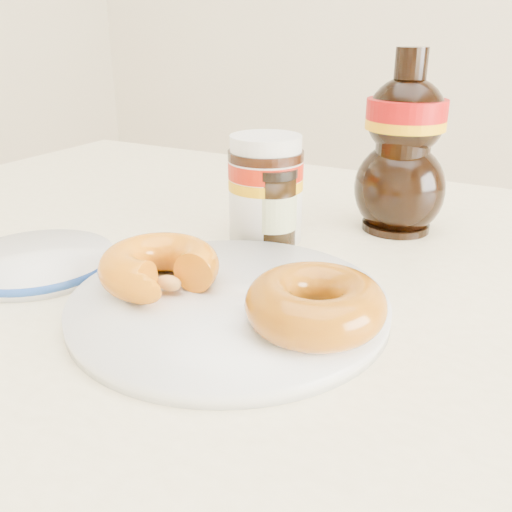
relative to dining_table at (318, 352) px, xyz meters
The scene contains 8 objects.
dining_table is the anchor object (origin of this frame).
plate 0.14m from the dining_table, 115.19° to the right, with size 0.28×0.28×0.01m.
donut_bitten 0.20m from the dining_table, 136.10° to the right, with size 0.11×0.11×0.04m, color orange.
donut_whole 0.17m from the dining_table, 70.30° to the right, with size 0.11×0.11×0.04m, color #8E5309.
nutella_jar 0.20m from the dining_table, 143.11° to the left, with size 0.09×0.09×0.12m.
syrup_bottle 0.27m from the dining_table, 83.45° to the left, with size 0.11×0.09×0.21m, color black, non-canonical shape.
dark_jar 0.17m from the dining_table, 143.12° to the left, with size 0.06×0.06×0.09m.
blue_rim_saucer 0.31m from the dining_table, 156.69° to the right, with size 0.16×0.16×0.02m.
Camera 1 is at (0.19, -0.38, 0.99)m, focal length 40.00 mm.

